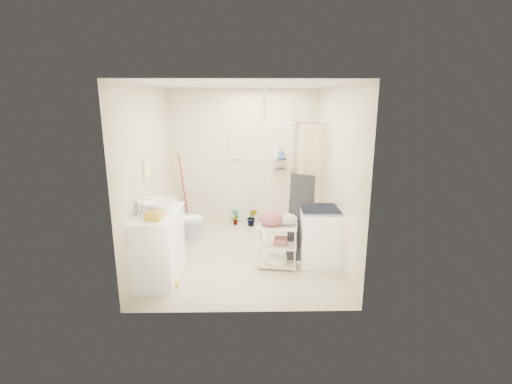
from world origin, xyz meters
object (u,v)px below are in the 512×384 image
at_px(toilet, 184,220).
at_px(washing_machine, 319,235).
at_px(vanity, 158,245).
at_px(laundry_rack, 277,242).

relative_size(toilet, washing_machine, 0.85).
relative_size(vanity, washing_machine, 1.26).
xyz_separation_m(vanity, toilet, (0.12, 1.41, -0.11)).
bearing_deg(vanity, washing_machine, 11.58).
relative_size(vanity, laundry_rack, 1.37).
height_order(toilet, laundry_rack, laundry_rack).
xyz_separation_m(washing_machine, laundry_rack, (-0.64, -0.17, -0.04)).
bearing_deg(washing_machine, vanity, -167.32).
bearing_deg(vanity, toilet, 85.35).
xyz_separation_m(toilet, washing_machine, (2.18, -0.95, 0.06)).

